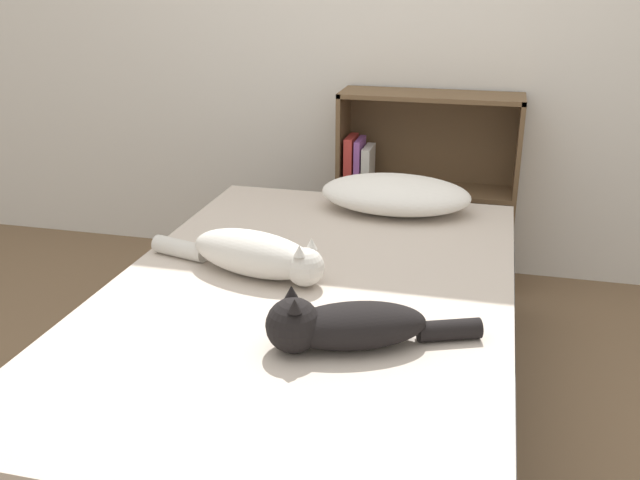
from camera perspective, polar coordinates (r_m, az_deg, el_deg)
name	(u,v)px	position (r m, az deg, el deg)	size (l,w,h in m)	color
ground_plane	(309,425)	(2.40, -0.88, -14.55)	(8.00, 8.00, 0.00)	brown
wall_back	(391,1)	(3.38, 5.71, 18.49)	(8.00, 0.06, 2.50)	silver
bed	(309,360)	(2.27, -0.92, -9.57)	(1.24, 1.96, 0.49)	#333338
pillow	(395,194)	(2.81, 6.05, 3.66)	(0.59, 0.35, 0.14)	white
cat_light	(256,255)	(2.22, -5.15, -1.19)	(0.63, 0.27, 0.15)	beige
cat_dark	(342,325)	(1.81, 1.78, -6.85)	(0.53, 0.29, 0.16)	black
bookshelf	(421,184)	(3.36, 8.12, 4.47)	(0.81, 0.26, 0.88)	brown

